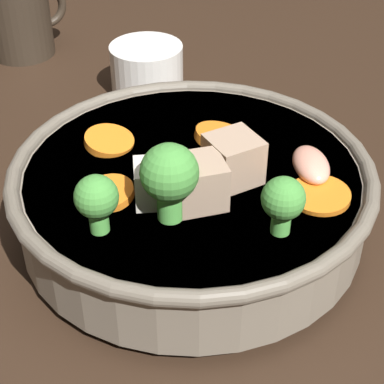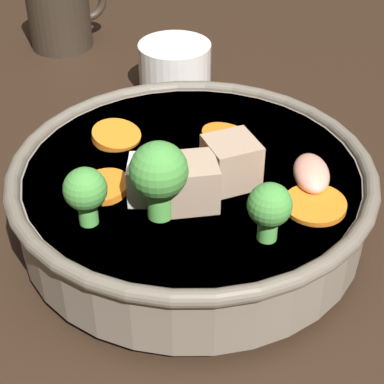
# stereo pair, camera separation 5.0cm
# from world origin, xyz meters

# --- Properties ---
(ground_plane) EXTENTS (3.00, 3.00, 0.00)m
(ground_plane) POSITION_xyz_m (0.00, 0.00, 0.00)
(ground_plane) COLOR black
(stirfry_bowl) EXTENTS (0.28, 0.28, 0.12)m
(stirfry_bowl) POSITION_xyz_m (-0.00, -0.00, 0.04)
(stirfry_bowl) COLOR slate
(stirfry_bowl) RESTS_ON ground_plane
(tea_cup) EXTENTS (0.08, 0.08, 0.06)m
(tea_cup) POSITION_xyz_m (0.10, 0.23, 0.03)
(tea_cup) COLOR white
(tea_cup) RESTS_ON ground_plane
(dark_mug) EXTENTS (0.10, 0.08, 0.09)m
(dark_mug) POSITION_xyz_m (0.03, 0.40, 0.05)
(dark_mug) COLOR #33281E
(dark_mug) RESTS_ON ground_plane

